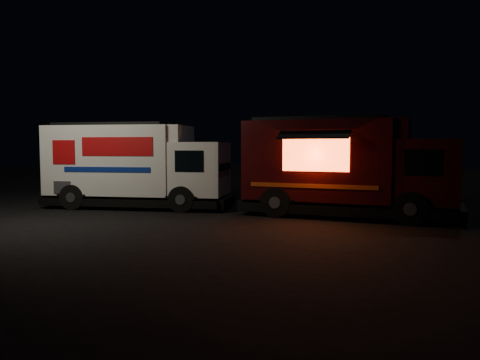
# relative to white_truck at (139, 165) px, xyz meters

# --- Properties ---
(ground) EXTENTS (80.00, 80.00, 0.00)m
(ground) POSITION_rel_white_truck_xyz_m (2.63, -1.29, -1.58)
(ground) COLOR black
(ground) RESTS_ON ground
(white_truck) EXTENTS (7.38, 4.40, 3.17)m
(white_truck) POSITION_rel_white_truck_xyz_m (0.00, 0.00, 0.00)
(white_truck) COLOR silver
(white_truck) RESTS_ON ground
(red_truck) EXTENTS (7.20, 3.20, 3.25)m
(red_truck) POSITION_rel_white_truck_xyz_m (7.59, 1.41, 0.04)
(red_truck) COLOR #390A0A
(red_truck) RESTS_ON ground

